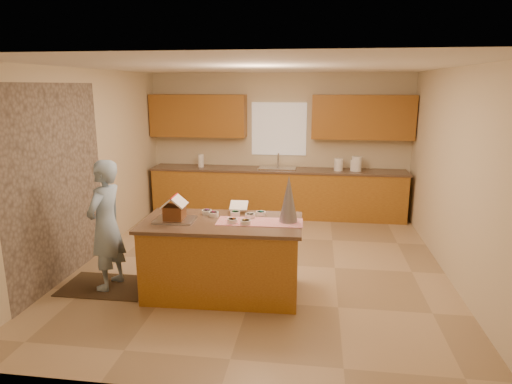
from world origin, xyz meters
TOP-DOWN VIEW (x-y plane):
  - floor at (0.00, 0.00)m, footprint 5.50×5.50m
  - ceiling at (0.00, 0.00)m, footprint 5.50×5.50m
  - wall_back at (0.00, 2.75)m, footprint 5.50×5.50m
  - wall_front at (0.00, -2.75)m, footprint 5.50×5.50m
  - wall_left at (-2.50, 0.00)m, footprint 5.50×5.50m
  - wall_right at (2.50, 0.00)m, footprint 5.50×5.50m
  - stone_accent at (-2.48, -0.80)m, footprint 0.00×2.50m
  - window_curtain at (0.00, 2.72)m, footprint 1.05×0.03m
  - back_counter_base at (0.00, 2.45)m, footprint 4.80×0.60m
  - back_counter_top at (0.00, 2.45)m, footprint 4.85×0.63m
  - upper_cabinet_left at (-1.55, 2.57)m, footprint 1.85×0.35m
  - upper_cabinet_right at (1.55, 2.57)m, footprint 1.85×0.35m
  - sink at (0.00, 2.45)m, footprint 0.70×0.45m
  - faucet at (0.00, 2.63)m, footprint 0.03×0.03m
  - island_base at (-0.35, -0.96)m, footprint 1.82×0.96m
  - island_top at (-0.35, -0.96)m, footprint 1.91×1.04m
  - table_runner at (0.10, -0.94)m, footprint 1.01×0.39m
  - baking_tray at (-0.89, -1.02)m, footprint 0.47×0.35m
  - cookbook at (-0.21, -0.57)m, footprint 0.23×0.18m
  - tinsel_tree at (0.43, -0.88)m, footprint 0.23×0.23m
  - rug at (-1.83, -0.98)m, footprint 1.09×0.71m
  - boy at (-1.78, -0.98)m, footprint 0.47×0.64m
  - canister_a at (1.15, 2.45)m, footprint 0.17×0.17m
  - canister_b at (1.48, 2.45)m, footprint 0.19×0.19m
  - canister_c at (1.43, 2.45)m, footprint 0.15×0.15m
  - paper_towel at (-1.49, 2.45)m, footprint 0.12×0.12m
  - gingerbread_house at (-0.89, -1.02)m, footprint 0.28×0.29m
  - candy_bowls at (-0.22, -0.83)m, footprint 0.79×0.48m

SIDE VIEW (x-z plane):
  - floor at x=0.00m, z-range 0.00..0.00m
  - rug at x=-1.83m, z-range 0.00..0.01m
  - island_base at x=-0.35m, z-range 0.00..0.88m
  - back_counter_base at x=0.00m, z-range 0.00..0.88m
  - boy at x=-1.78m, z-range 0.01..1.62m
  - sink at x=0.00m, z-range 0.83..0.95m
  - island_top at x=-0.35m, z-range 0.88..0.92m
  - back_counter_top at x=0.00m, z-range 0.88..0.92m
  - table_runner at x=0.10m, z-range 0.92..0.92m
  - baking_tray at x=-0.89m, z-range 0.92..0.94m
  - candy_bowls at x=-0.22m, z-range 0.92..0.97m
  - cookbook at x=-0.21m, z-range 0.96..1.05m
  - canister_c at x=1.43m, z-range 0.92..1.13m
  - canister_a at x=1.15m, z-range 0.92..1.15m
  - paper_towel at x=-1.49m, z-range 0.92..1.17m
  - gingerbread_house at x=-0.89m, z-range 0.91..1.19m
  - canister_b at x=1.48m, z-range 0.92..1.19m
  - faucet at x=0.00m, z-range 0.92..1.20m
  - tinsel_tree at x=0.43m, z-range 0.92..1.47m
  - stone_accent at x=-2.48m, z-range 0.00..2.50m
  - wall_back at x=0.00m, z-range 1.35..1.35m
  - wall_front at x=0.00m, z-range 1.35..1.35m
  - wall_left at x=-2.50m, z-range 1.35..1.35m
  - wall_right at x=2.50m, z-range 1.35..1.35m
  - window_curtain at x=0.00m, z-range 1.15..2.15m
  - upper_cabinet_left at x=-1.55m, z-range 1.50..2.30m
  - upper_cabinet_right at x=1.55m, z-range 1.50..2.30m
  - ceiling at x=0.00m, z-range 2.70..2.70m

